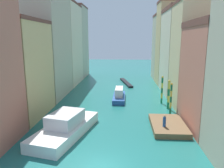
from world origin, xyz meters
name	(u,v)px	position (x,y,z in m)	size (l,w,h in m)	color
ground_plane	(115,95)	(0.00, 24.50, 0.00)	(154.00, 154.00, 0.00)	#1E6B66
building_left_1	(17,69)	(-13.07, 12.19, 6.73)	(7.20, 9.99, 13.43)	#DBB77A
building_left_2	(45,42)	(-13.07, 23.47, 10.27)	(7.20, 12.21, 20.52)	#BCB299
building_left_3	(63,44)	(-13.07, 35.62, 9.59)	(7.20, 12.07, 19.17)	beige
building_left_4	(74,42)	(-13.07, 46.47, 9.98)	(7.20, 9.79, 19.94)	#BCB299
building_right_1	(219,76)	(13.07, 9.60, 6.48)	(7.20, 9.97, 12.94)	#C6705B
building_right_2	(197,56)	(13.07, 18.20, 8.23)	(7.20, 7.37, 16.45)	beige
building_right_3	(182,51)	(13.07, 27.51, 8.41)	(7.20, 10.71, 16.78)	beige
building_right_4	(172,43)	(13.07, 36.88, 9.79)	(7.20, 7.26, 19.57)	#DBB77A
building_right_5	(166,47)	(13.07, 44.17, 8.63)	(7.20, 7.38, 17.23)	#BCB299
waterfront_dock	(168,125)	(7.21, 8.89, 0.32)	(4.06, 6.56, 0.64)	brown
person_on_dock	(164,121)	(6.53, 7.72, 1.30)	(0.36, 0.36, 1.43)	#234C93
mooring_pole_0	(171,98)	(8.53, 14.17, 2.36)	(0.32, 0.32, 4.61)	#197247
mooring_pole_1	(169,94)	(8.66, 16.53, 2.34)	(0.39, 0.39, 4.57)	#197247
mooring_pole_2	(162,89)	(8.12, 19.52, 2.41)	(0.35, 0.35, 4.72)	#197247
vaporetto_white	(66,127)	(-4.81, 6.19, 0.96)	(6.21, 11.04, 2.63)	white
gondola_black	(126,83)	(2.14, 36.32, 0.20)	(3.23, 10.76, 0.41)	black
motorboat_0	(119,95)	(0.83, 21.25, 0.81)	(2.15, 7.26, 2.18)	#234C93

